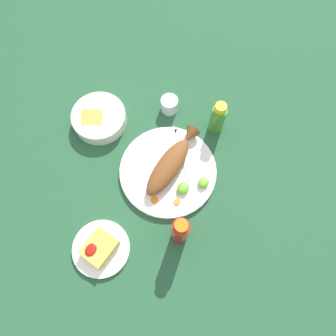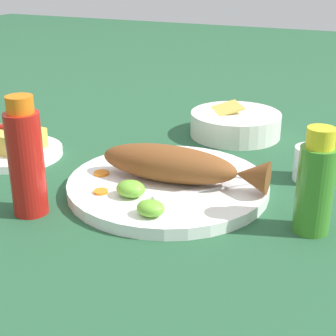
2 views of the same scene
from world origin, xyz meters
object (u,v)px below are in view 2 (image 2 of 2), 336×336
(fried_fish, at_px, (178,165))
(hot_sauce_bottle_red, at_px, (26,160))
(fork_near, at_px, (217,174))
(hot_sauce_bottle_green, at_px, (315,185))
(guacamole_bowl, at_px, (235,123))
(side_plate_fries, at_px, (15,153))
(fork_far, at_px, (219,187))
(main_plate, at_px, (168,185))
(salt_cup, at_px, (312,166))

(fried_fish, bearing_deg, hot_sauce_bottle_red, 39.49)
(fork_near, relative_size, hot_sauce_bottle_green, 1.25)
(hot_sauce_bottle_green, height_order, guacamole_bowl, hot_sauce_bottle_green)
(hot_sauce_bottle_red, bearing_deg, hot_sauce_bottle_green, -163.48)
(side_plate_fries, bearing_deg, guacamole_bowl, -139.82)
(fork_far, bearing_deg, fried_fish, 136.59)
(main_plate, bearing_deg, fork_near, -142.63)
(fried_fish, relative_size, guacamole_bowl, 1.46)
(fork_far, bearing_deg, guacamole_bowl, 56.74)
(hot_sauce_bottle_red, xyz_separation_m, salt_cup, (-0.35, -0.28, -0.06))
(fried_fish, height_order, hot_sauce_bottle_red, hot_sauce_bottle_red)
(fork_far, distance_m, salt_cup, 0.17)
(hot_sauce_bottle_green, bearing_deg, guacamole_bowl, -57.88)
(fork_far, xyz_separation_m, hot_sauce_bottle_red, (0.23, 0.15, 0.06))
(fork_near, xyz_separation_m, fork_far, (-0.02, 0.05, 0.00))
(side_plate_fries, bearing_deg, fork_near, -175.52)
(hot_sauce_bottle_green, relative_size, guacamole_bowl, 0.79)
(main_plate, xyz_separation_m, guacamole_bowl, (-0.02, -0.30, 0.02))
(main_plate, height_order, hot_sauce_bottle_red, hot_sauce_bottle_red)
(fried_fish, distance_m, fork_far, 0.07)
(fork_far, height_order, guacamole_bowl, guacamole_bowl)
(fried_fish, distance_m, side_plate_fries, 0.34)
(fried_fish, bearing_deg, salt_cup, -146.26)
(fried_fish, relative_size, salt_cup, 4.49)
(fried_fish, distance_m, fork_near, 0.07)
(hot_sauce_bottle_green, distance_m, salt_cup, 0.18)
(fork_near, relative_size, guacamole_bowl, 0.99)
(fried_fish, distance_m, guacamole_bowl, 0.30)
(fried_fish, height_order, fork_near, fried_fish)
(fork_near, bearing_deg, hot_sauce_bottle_green, -43.78)
(salt_cup, bearing_deg, hot_sauce_bottle_red, 39.43)
(hot_sauce_bottle_red, bearing_deg, fried_fish, -137.68)
(fork_near, relative_size, salt_cup, 3.05)
(fork_far, xyz_separation_m, hot_sauce_bottle_green, (-0.14, 0.04, 0.05))
(fried_fish, bearing_deg, hot_sauce_bottle_green, 166.88)
(fork_far, xyz_separation_m, guacamole_bowl, (0.07, -0.30, 0.01))
(hot_sauce_bottle_red, relative_size, guacamole_bowl, 0.94)
(main_plate, distance_m, fork_near, 0.08)
(fried_fish, xyz_separation_m, hot_sauce_bottle_red, (0.16, 0.15, 0.04))
(side_plate_fries, height_order, guacamole_bowl, guacamole_bowl)
(main_plate, bearing_deg, fried_fish, -177.16)
(hot_sauce_bottle_green, bearing_deg, fork_near, -27.99)
(hot_sauce_bottle_red, bearing_deg, salt_cup, -140.57)
(side_plate_fries, bearing_deg, fork_far, 177.82)
(hot_sauce_bottle_red, relative_size, side_plate_fries, 1.00)
(fork_near, xyz_separation_m, guacamole_bowl, (0.05, -0.25, 0.01))
(guacamole_bowl, bearing_deg, hot_sauce_bottle_red, 69.97)
(main_plate, xyz_separation_m, side_plate_fries, (0.32, -0.02, -0.00))
(fork_near, xyz_separation_m, hot_sauce_bottle_green, (-0.16, 0.09, 0.05))
(main_plate, relative_size, hot_sauce_bottle_red, 1.83)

